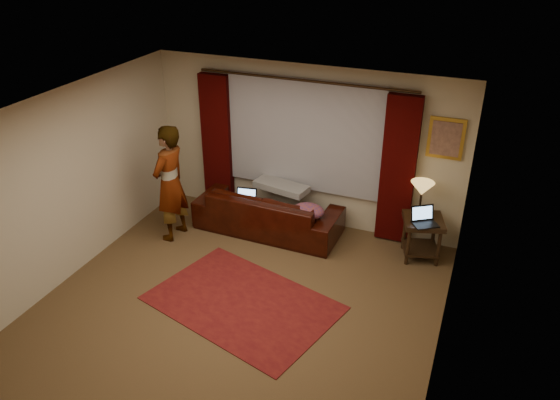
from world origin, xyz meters
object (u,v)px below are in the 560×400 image
(sofa, at_px, (268,204))
(tiffany_lamp, at_px, (421,199))
(laptop_sofa, at_px, (245,198))
(laptop_table, at_px, (426,217))
(end_table, at_px, (421,238))
(person, at_px, (170,183))

(sofa, xyz_separation_m, tiffany_lamp, (2.30, 0.20, 0.45))
(laptop_sofa, height_order, laptop_table, laptop_table)
(laptop_sofa, distance_m, end_table, 2.74)
(laptop_sofa, relative_size, tiffany_lamp, 0.66)
(tiffany_lamp, bearing_deg, person, -165.85)
(person, bearing_deg, laptop_table, 104.49)
(end_table, xyz_separation_m, laptop_table, (0.04, -0.17, 0.45))
(laptop_sofa, bearing_deg, laptop_table, -7.75)
(sofa, height_order, tiffany_lamp, tiffany_lamp)
(laptop_table, xyz_separation_m, person, (-3.74, -0.66, 0.15))
(end_table, bearing_deg, laptop_sofa, -174.25)
(laptop_table, bearing_deg, laptop_sofa, 148.22)
(laptop_sofa, xyz_separation_m, end_table, (2.72, 0.27, -0.26))
(sofa, relative_size, laptop_table, 6.28)
(sofa, bearing_deg, end_table, -175.63)
(sofa, xyz_separation_m, end_table, (2.39, 0.12, -0.14))
(laptop_table, height_order, person, person)
(sofa, bearing_deg, person, 29.83)
(tiffany_lamp, height_order, laptop_table, tiffany_lamp)
(tiffany_lamp, height_order, person, person)
(end_table, bearing_deg, tiffany_lamp, 138.09)
(tiffany_lamp, bearing_deg, laptop_sofa, -172.30)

